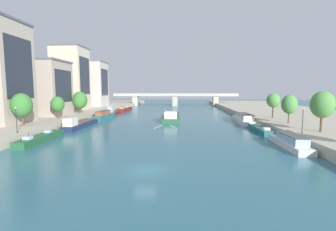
% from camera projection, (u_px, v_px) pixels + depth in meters
% --- Properties ---
extents(ground_plane, '(400.00, 400.00, 0.00)m').
position_uv_depth(ground_plane, '(145.00, 171.00, 26.35)').
color(ground_plane, '#2D6070').
extents(quay_left, '(36.00, 170.00, 1.65)m').
position_uv_depth(quay_left, '(55.00, 113.00, 83.26)').
color(quay_left, '#B2A893').
rests_on(quay_left, ground).
extents(quay_right, '(36.00, 170.00, 1.65)m').
position_uv_depth(quay_right, '(293.00, 115.00, 78.45)').
color(quay_right, '#B2A893').
rests_on(quay_right, ground).
extents(barge_midriver, '(5.20, 23.31, 3.03)m').
position_uv_depth(barge_midriver, '(171.00, 116.00, 71.99)').
color(barge_midriver, '#235633').
rests_on(barge_midriver, ground).
extents(wake_behind_barge, '(5.60, 5.96, 0.03)m').
position_uv_depth(wake_behind_barge, '(166.00, 127.00, 57.64)').
color(wake_behind_barge, '#A0CCD6').
rests_on(wake_behind_barge, ground).
extents(moored_boat_left_near, '(2.61, 13.13, 2.26)m').
position_uv_depth(moored_boat_left_near, '(41.00, 138.00, 41.13)').
color(moored_boat_left_near, '#235633').
rests_on(moored_boat_left_near, ground).
extents(moored_boat_left_second, '(3.01, 16.33, 2.85)m').
position_uv_depth(moored_boat_left_second, '(79.00, 124.00, 56.57)').
color(moored_boat_left_second, '#1E284C').
rests_on(moored_boat_left_second, ground).
extents(moored_boat_left_downstream, '(2.94, 13.36, 2.60)m').
position_uv_depth(moored_boat_left_downstream, '(104.00, 115.00, 73.18)').
color(moored_boat_left_downstream, '#23666B').
rests_on(moored_boat_left_downstream, ground).
extents(moored_boat_left_far, '(2.34, 10.83, 3.22)m').
position_uv_depth(moored_boat_left_far, '(113.00, 112.00, 85.80)').
color(moored_boat_left_far, maroon).
rests_on(moored_boat_left_far, ground).
extents(moored_boat_left_end, '(3.27, 15.59, 2.44)m').
position_uv_depth(moored_boat_left_end, '(125.00, 110.00, 100.25)').
color(moored_boat_left_end, maroon).
rests_on(moored_boat_left_end, ground).
extents(moored_boat_right_second, '(2.66, 12.43, 2.17)m').
position_uv_depth(moored_boat_right_second, '(290.00, 142.00, 36.94)').
color(moored_boat_right_second, silver).
rests_on(moored_boat_right_second, ground).
extents(moored_boat_right_upstream, '(2.34, 11.66, 2.11)m').
position_uv_depth(moored_boat_right_upstream, '(261.00, 130.00, 50.45)').
color(moored_boat_right_upstream, '#23666B').
rests_on(moored_boat_right_upstream, ground).
extents(moored_boat_right_far, '(3.59, 16.26, 2.57)m').
position_uv_depth(moored_boat_right_far, '(244.00, 119.00, 64.57)').
color(moored_boat_right_far, silver).
rests_on(moored_boat_right_far, ground).
extents(tree_left_far, '(4.05, 4.05, 6.60)m').
position_uv_depth(tree_left_far, '(22.00, 105.00, 48.05)').
color(tree_left_far, brown).
rests_on(tree_left_far, quay_left).
extents(tree_left_past_mid, '(3.29, 3.29, 5.60)m').
position_uv_depth(tree_left_past_mid, '(58.00, 104.00, 60.31)').
color(tree_left_past_mid, brown).
rests_on(tree_left_past_mid, quay_left).
extents(tree_left_end_of_row, '(4.45, 4.45, 6.75)m').
position_uv_depth(tree_left_end_of_row, '(80.00, 100.00, 74.04)').
color(tree_left_end_of_row, brown).
rests_on(tree_left_end_of_row, quay_left).
extents(tree_right_midway, '(3.83, 3.83, 7.07)m').
position_uv_depth(tree_right_midway, '(322.00, 105.00, 40.94)').
color(tree_right_midway, brown).
rests_on(tree_right_midway, quay_right).
extents(tree_right_far, '(3.27, 3.27, 6.21)m').
position_uv_depth(tree_right_far, '(289.00, 104.00, 51.73)').
color(tree_right_far, brown).
rests_on(tree_right_far, quay_right).
extents(tree_right_distant, '(3.38, 3.38, 6.38)m').
position_uv_depth(tree_right_distant, '(273.00, 100.00, 62.10)').
color(tree_right_distant, brown).
rests_on(tree_right_distant, quay_right).
extents(lamppost_left_bank, '(0.28, 0.28, 4.38)m').
position_uv_depth(lamppost_left_bank, '(16.00, 119.00, 40.27)').
color(lamppost_left_bank, black).
rests_on(lamppost_left_bank, quay_left).
extents(lamppost_right_bank, '(0.28, 0.28, 4.23)m').
position_uv_depth(lamppost_right_bank, '(303.00, 119.00, 39.86)').
color(lamppost_right_bank, black).
rests_on(lamppost_right_bank, quay_right).
extents(building_left_middle, '(15.83, 11.95, 15.62)m').
position_uv_depth(building_left_middle, '(38.00, 88.00, 68.19)').
color(building_left_middle, '#A89989').
rests_on(building_left_middle, quay_left).
extents(building_left_corner, '(11.02, 11.05, 23.04)m').
position_uv_depth(building_left_corner, '(71.00, 78.00, 88.31)').
color(building_left_corner, beige).
rests_on(building_left_corner, quay_left).
extents(building_left_far_end, '(14.06, 11.42, 19.77)m').
position_uv_depth(building_left_far_end, '(90.00, 84.00, 106.45)').
color(building_left_far_end, '#BCB2A8').
rests_on(building_left_far_end, quay_left).
extents(bridge_far, '(68.93, 4.40, 6.96)m').
position_uv_depth(bridge_far, '(175.00, 98.00, 133.32)').
color(bridge_far, '#ADA899').
rests_on(bridge_far, ground).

